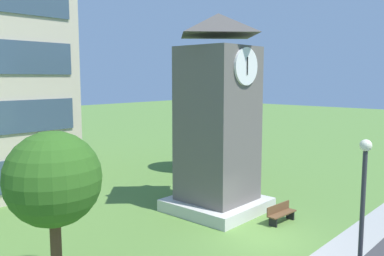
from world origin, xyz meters
The scene contains 6 objects.
ground_plane centered at (0.00, 0.00, 0.00)m, with size 160.00×160.00×0.00m, color #567F38.
clock_tower centered at (1.70, 3.79, 4.50)m, with size 4.44×4.44×10.10m.
park_bench centered at (2.27, 0.34, 0.46)m, with size 1.83×0.62×0.88m.
street_lamp centered at (-2.31, -4.98, 3.22)m, with size 0.36×0.36×5.10m.
tree_streetside centered at (8.14, 10.37, 3.92)m, with size 4.11×4.11×5.98m.
tree_near_tower centered at (-8.31, 2.42, 3.75)m, with size 3.03×3.03×5.29m.
Camera 1 is at (-14.72, -9.15, 6.92)m, focal length 38.31 mm.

